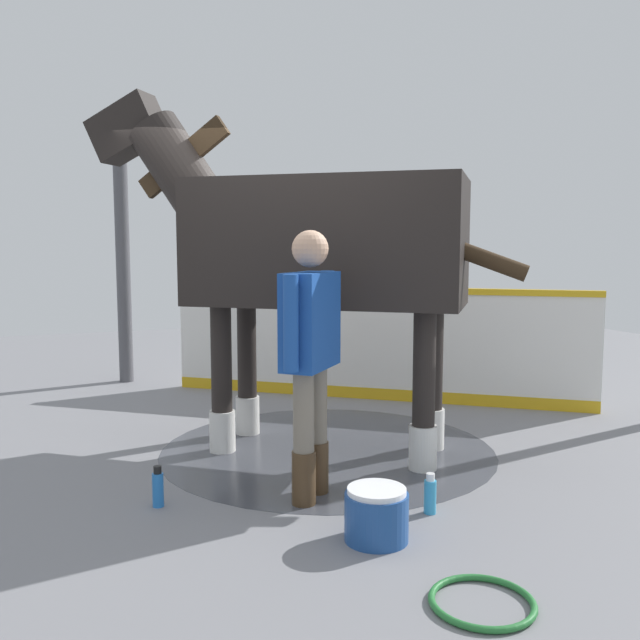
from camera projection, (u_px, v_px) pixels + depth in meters
name	position (u px, v px, depth m)	size (l,w,h in m)	color
ground_plane	(298.00, 450.00, 5.33)	(16.00, 16.00, 0.02)	gray
wet_patch	(328.00, 450.00, 5.31)	(2.60, 2.60, 0.00)	#42444C
barrier_wall	(375.00, 347.00, 7.00)	(2.75, 3.52, 1.17)	white
roof_post_near	(123.00, 254.00, 7.80)	(0.16, 0.16, 2.97)	#4C4C51
horse	(311.00, 246.00, 5.17)	(2.33, 2.87, 2.81)	black
handler	(310.00, 346.00, 4.20)	(0.52, 0.50, 1.69)	#47331E
wash_bucket	(376.00, 515.00, 3.68)	(0.35, 0.35, 0.29)	#1E478C
bottle_shampoo	(430.00, 495.00, 4.05)	(0.07, 0.07, 0.25)	#3399CC
bottle_spray	(158.00, 488.00, 4.16)	(0.07, 0.07, 0.26)	blue
hose_coil	(482.00, 602.00, 3.02)	(0.48, 0.48, 0.03)	#267233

